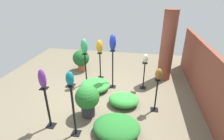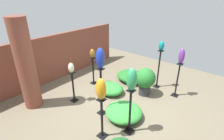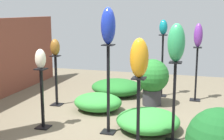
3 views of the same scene
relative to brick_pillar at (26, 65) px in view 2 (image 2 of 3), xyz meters
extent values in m
plane|color=#6B604C|center=(1.43, -1.88, -1.21)|extent=(8.00, 8.00, 0.00)
cube|color=brown|center=(1.43, 0.91, -0.41)|extent=(5.60, 0.12, 1.60)
cylinder|color=brown|center=(0.00, 0.00, 0.00)|extent=(0.46, 0.46, 2.42)
cube|color=black|center=(1.96, -0.40, -1.20)|extent=(0.20, 0.20, 0.01)
cube|color=black|center=(1.96, -0.40, -0.74)|extent=(0.04, 0.04, 0.94)
cube|color=black|center=(1.96, -0.40, -0.28)|extent=(0.16, 0.16, 0.01)
cube|color=black|center=(3.15, -2.19, -1.20)|extent=(0.20, 0.20, 0.01)
cube|color=black|center=(3.15, -2.19, -0.58)|extent=(0.04, 0.04, 1.27)
cube|color=black|center=(3.15, -2.19, 0.05)|extent=(0.16, 0.16, 0.02)
cube|color=black|center=(0.88, -2.65, -1.20)|extent=(0.20, 0.20, 0.01)
cube|color=black|center=(0.88, -2.65, -0.66)|extent=(0.04, 0.04, 1.10)
cube|color=black|center=(0.88, -2.65, -0.12)|extent=(0.16, 0.16, 0.02)
cube|color=black|center=(0.95, -1.72, -1.20)|extent=(0.20, 0.20, 0.01)
cube|color=black|center=(0.95, -1.72, -0.57)|extent=(0.04, 0.04, 1.28)
cube|color=black|center=(0.95, -1.72, 0.06)|extent=(0.16, 0.16, 0.02)
cube|color=black|center=(3.02, -2.87, -1.20)|extent=(0.20, 0.20, 0.01)
cube|color=black|center=(3.02, -2.87, -0.68)|extent=(0.04, 0.04, 1.06)
cube|color=black|center=(3.02, -2.87, -0.16)|extent=(0.16, 0.16, 0.02)
cube|color=black|center=(0.38, -2.28, -1.20)|extent=(0.20, 0.20, 0.01)
cube|color=black|center=(0.38, -2.28, -0.73)|extent=(0.04, 0.04, 0.97)
cube|color=black|center=(0.38, -2.28, -0.25)|extent=(0.16, 0.16, 0.01)
cube|color=black|center=(0.86, -0.72, -1.20)|extent=(0.20, 0.20, 0.01)
cube|color=black|center=(0.86, -0.72, -0.76)|extent=(0.04, 0.04, 0.91)
cube|color=black|center=(0.86, -0.72, -0.31)|extent=(0.16, 0.16, 0.01)
ellipsoid|color=brown|center=(1.96, -0.40, -0.12)|extent=(0.17, 0.18, 0.30)
ellipsoid|color=#0F727A|center=(3.15, -2.19, 0.21)|extent=(0.17, 0.16, 0.30)
ellipsoid|color=#2D9356|center=(0.88, -2.65, 0.13)|extent=(0.21, 0.22, 0.49)
ellipsoid|color=#192D9E|center=(0.95, -1.72, 0.33)|extent=(0.21, 0.20, 0.51)
ellipsoid|color=#6B2D8C|center=(3.02, -2.87, 0.07)|extent=(0.15, 0.17, 0.45)
ellipsoid|color=orange|center=(0.38, -2.28, -0.01)|extent=(0.21, 0.22, 0.47)
ellipsoid|color=beige|center=(0.86, -0.72, -0.16)|extent=(0.15, 0.16, 0.29)
cylinder|color=#2D2D33|center=(2.48, -2.10, -1.06)|extent=(0.35, 0.35, 0.30)
sphere|color=#236B28|center=(2.48, -2.10, -0.65)|extent=(0.61, 0.61, 0.61)
ellipsoid|color=#236B28|center=(2.96, -1.29, -1.05)|extent=(0.91, 1.07, 0.33)
ellipsoid|color=#338C38|center=(1.20, -2.26, -1.06)|extent=(0.92, 0.94, 0.30)
ellipsoid|color=#338C38|center=(1.86, -1.25, -1.06)|extent=(0.72, 0.85, 0.31)
camera|label=1|loc=(5.95, -0.87, 1.79)|focal=28.00mm
camera|label=2|loc=(-1.73, -4.32, 1.75)|focal=28.00mm
camera|label=3|loc=(-3.13, -2.99, 0.53)|focal=50.00mm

